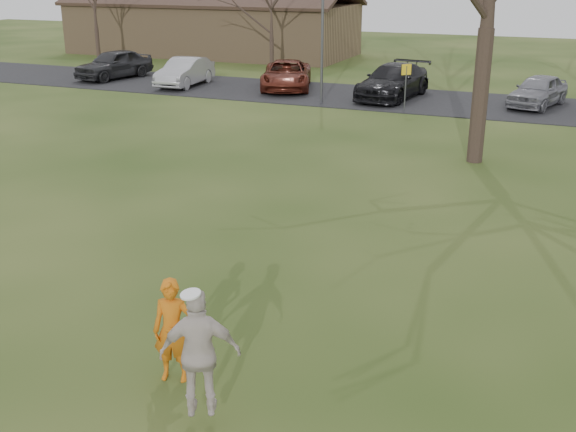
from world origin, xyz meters
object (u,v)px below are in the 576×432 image
at_px(car_2, 286,75).
at_px(car_3, 393,81).
at_px(car_1, 185,72).
at_px(lamp_post, 323,15).
at_px(building, 212,26).
at_px(car_0, 114,64).
at_px(car_4, 538,91).
at_px(player_defender, 173,331).
at_px(catching_play, 200,353).

height_order(car_2, car_3, car_3).
xyz_separation_m(car_1, lamp_post, (8.34, -1.97, 3.21)).
distance_m(car_1, lamp_post, 9.15).
height_order(car_2, building, building).
bearing_deg(car_0, lamp_post, 0.78).
distance_m(car_2, car_4, 12.22).
bearing_deg(building, player_defender, -62.44).
height_order(car_0, car_4, car_0).
xyz_separation_m(car_0, car_2, (10.31, 0.37, -0.08)).
xyz_separation_m(player_defender, car_3, (-2.95, 24.71, 0.00)).
height_order(car_0, car_1, car_0).
bearing_deg(player_defender, car_4, 66.22).
distance_m(car_4, building, 26.40).
xyz_separation_m(player_defender, car_2, (-8.63, 25.15, -0.07)).
relative_size(catching_play, building, 0.09).
height_order(car_2, catching_play, catching_play).
relative_size(car_2, catching_play, 2.77).
distance_m(car_2, car_3, 5.70).
distance_m(player_defender, car_1, 27.84).
bearing_deg(car_0, car_1, 4.17).
distance_m(car_4, lamp_post, 10.21).
xyz_separation_m(car_1, car_2, (5.34, 1.07, -0.01)).
bearing_deg(building, car_1, -67.30).
bearing_deg(lamp_post, car_1, 166.68).
height_order(car_4, lamp_post, lamp_post).
relative_size(catching_play, lamp_post, 0.30).
relative_size(player_defender, catching_play, 0.89).
bearing_deg(car_1, building, 108.69).
distance_m(car_0, car_1, 5.02).
bearing_deg(catching_play, car_3, 98.73).
height_order(player_defender, car_1, player_defender).
bearing_deg(lamp_post, car_4, 17.95).
bearing_deg(car_1, car_0, 168.04).
xyz_separation_m(car_2, car_4, (12.22, -0.06, -0.01)).
bearing_deg(catching_play, car_0, 127.81).
relative_size(car_0, catching_play, 2.52).
relative_size(car_1, car_3, 0.81).
bearing_deg(catching_play, player_defender, 137.90).
distance_m(catching_play, lamp_post, 24.09).
bearing_deg(car_3, car_0, -172.98).
bearing_deg(car_4, car_3, -161.00).
xyz_separation_m(car_2, building, (-11.00, 12.46, 1.18)).
xyz_separation_m(car_2, lamp_post, (3.00, -3.04, 3.21)).
relative_size(car_1, catching_play, 2.36).
xyz_separation_m(building, lamp_post, (14.00, -15.50, 2.04)).
bearing_deg(catching_play, car_1, 120.90).
bearing_deg(catching_play, building, 118.16).
bearing_deg(player_defender, lamp_post, 88.64).
height_order(player_defender, car_2, player_defender).
distance_m(car_1, car_2, 5.45).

